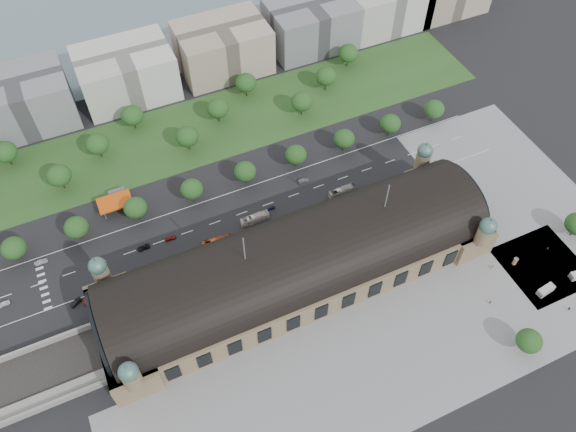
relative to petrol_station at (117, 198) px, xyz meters
name	(u,v)px	position (x,y,z in m)	size (l,w,h in m)	color
ground	(297,277)	(53.91, -65.28, -2.95)	(900.00, 900.00, 0.00)	black
station	(298,263)	(53.91, -65.28, 7.33)	(150.00, 48.40, 44.30)	#877154
track_cutting	(1,398)	(-56.09, -67.49, -2.25)	(70.00, 24.00, 3.10)	black
plaza_south	(377,366)	(63.91, -109.28, -2.95)	(190.00, 48.00, 0.12)	gray
plaza_east	(513,193)	(156.91, -65.28, -2.95)	(56.00, 100.00, 0.12)	gray
road_slab	(215,223)	(33.91, -27.28, -2.95)	(260.00, 26.00, 0.10)	black
grass_belt	(185,135)	(38.91, 27.72, -2.95)	(300.00, 45.00, 0.10)	#2B4D1E
petrol_station	(117,198)	(0.00, 0.00, 0.00)	(14.00, 13.00, 5.05)	#E14F0D
office_2	(21,102)	(-26.09, 67.72, 9.05)	(45.00, 32.00, 24.00)	gray
office_3	(127,73)	(23.91, 67.72, 9.05)	(45.00, 32.00, 24.00)	silver
office_4	(223,48)	(73.91, 67.72, 9.05)	(45.00, 32.00, 24.00)	#BBA693
office_5	(311,24)	(123.91, 67.72, 9.05)	(45.00, 32.00, 24.00)	gray
office_6	(384,5)	(168.91, 67.72, 9.05)	(45.00, 32.00, 24.00)	silver
tree_row_1	(14,248)	(-42.09, -12.28, 4.48)	(9.60, 9.60, 11.52)	#2D2116
tree_row_2	(76,227)	(-18.09, -12.28, 4.48)	(9.60, 9.60, 11.52)	#2D2116
tree_row_3	(136,208)	(5.91, -12.28, 4.48)	(9.60, 9.60, 11.52)	#2D2116
tree_row_4	(192,189)	(29.91, -12.28, 4.48)	(9.60, 9.60, 11.52)	#2D2116
tree_row_5	(245,172)	(53.91, -12.28, 4.48)	(9.60, 9.60, 11.52)	#2D2116
tree_row_6	(296,155)	(77.91, -12.28, 4.48)	(9.60, 9.60, 11.52)	#2D2116
tree_row_7	(344,139)	(101.91, -12.28, 4.48)	(9.60, 9.60, 11.52)	#2D2116
tree_row_8	(390,124)	(125.91, -12.28, 4.48)	(9.60, 9.60, 11.52)	#2D2116
tree_row_9	(434,109)	(149.91, -12.28, 4.48)	(9.60, 9.60, 11.52)	#2D2116
tree_belt_2	(5,152)	(-38.09, 41.72, 5.10)	(10.40, 10.40, 12.48)	#2D2116
tree_belt_3	(59,176)	(-19.09, 17.72, 5.10)	(10.40, 10.40, 12.48)	#2D2116
tree_belt_4	(97,144)	(-0.09, 29.72, 5.10)	(10.40, 10.40, 12.48)	#2D2116
tree_belt_5	(132,115)	(18.91, 41.72, 5.10)	(10.40, 10.40, 12.48)	#2D2116
tree_belt_6	(187,136)	(37.91, 17.72, 5.10)	(10.40, 10.40, 12.48)	#2D2116
tree_belt_7	(218,108)	(56.91, 29.72, 5.10)	(10.40, 10.40, 12.48)	#2D2116
tree_belt_8	(246,83)	(75.91, 41.72, 5.10)	(10.40, 10.40, 12.48)	#2D2116
tree_belt_9	(302,102)	(94.91, 17.72, 5.10)	(10.40, 10.40, 12.48)	#2D2116
tree_belt_10	(326,76)	(113.91, 29.72, 5.10)	(10.40, 10.40, 12.48)	#2D2116
tree_belt_11	(348,53)	(132.91, 41.72, 5.10)	(10.40, 10.40, 12.48)	#2D2116
tree_plaza_s	(529,341)	(113.91, -125.28, 3.86)	(9.00, 9.00, 10.64)	#2D2116
traffic_car_0	(3,304)	(-50.84, -30.96, -2.17)	(1.85, 4.59, 1.56)	white
traffic_car_1	(41,262)	(-34.85, -17.72, -2.18)	(1.63, 4.67, 1.54)	#94979C
traffic_car_2	(143,247)	(3.52, -27.59, -2.27)	(2.27, 4.92, 1.37)	black
traffic_car_3	(171,238)	(14.79, -27.65, -2.29)	(1.84, 4.52, 1.31)	maroon
traffic_car_4	(270,208)	(57.80, -30.15, -2.30)	(1.52, 3.79, 1.29)	#191A48
traffic_car_5	(304,180)	(77.27, -22.00, -2.16)	(1.67, 4.78, 1.57)	#515458
traffic_car_6	(425,154)	(134.48, -30.80, -2.14)	(2.67, 5.80, 1.61)	white
parked_car_0	(76,302)	(-26.09, -41.48, -2.18)	(1.62, 4.65, 1.53)	black
parked_car_1	(90,298)	(-21.05, -41.90, -2.13)	(2.73, 5.92, 1.65)	maroon
parked_car_2	(166,276)	(8.05, -44.28, -2.22)	(2.03, 4.99, 1.45)	#1A214B
parked_car_3	(116,286)	(-10.88, -40.45, -2.21)	(1.74, 4.32, 1.47)	#505457
parked_car_4	(204,253)	(24.51, -40.28, -2.24)	(1.50, 4.30, 1.42)	silver
parked_car_5	(196,256)	(21.38, -40.28, -2.22)	(2.42, 5.26, 1.46)	#96999E
parked_car_6	(193,257)	(20.14, -40.28, -2.30)	(1.83, 4.49, 1.30)	black
bus_west	(218,242)	(31.42, -38.28, -1.12)	(3.07, 13.10, 3.65)	#CB4A20
bus_mid	(255,218)	(49.56, -33.28, -1.23)	(2.90, 12.38, 3.45)	white
bus_east	(342,191)	(89.12, -35.12, -1.23)	(2.88, 12.32, 3.43)	beige
van_east	(545,291)	(135.99, -110.16, -1.52)	(7.18, 3.60, 2.98)	#B8B8BA
advertising_column	(515,261)	(133.91, -94.97, -1.13)	(1.85, 1.85, 3.50)	#D13E34
pedestrian_0	(492,267)	(124.77, -93.10, -2.07)	(0.86, 0.49, 1.75)	gray
pedestrian_1	(490,302)	(114.54, -105.40, -2.01)	(0.69, 0.45, 1.89)	gray
pedestrian_2	(548,248)	(150.47, -94.92, -2.17)	(0.76, 0.44, 1.56)	gray
pedestrian_4	(569,309)	(139.14, -119.78, -2.04)	(1.17, 0.51, 1.81)	gray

